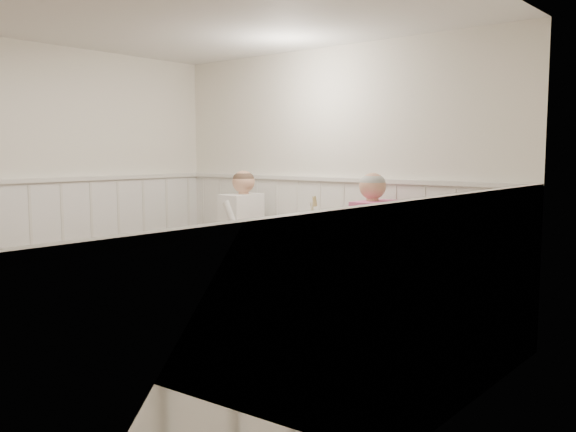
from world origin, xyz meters
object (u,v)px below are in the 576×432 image
(chair_right, at_px, (381,274))
(grass_vase, at_px, (312,218))
(chair_left, at_px, (239,261))
(man_in_pink, at_px, (370,266))
(diner_cream, at_px, (245,249))
(dining_table, at_px, (301,251))
(beer_bottle, at_px, (290,227))

(chair_right, height_order, grass_vase, grass_vase)
(chair_left, distance_m, man_in_pink, 1.63)
(man_in_pink, xyz_separation_m, diner_cream, (-1.49, -0.01, -0.00))
(man_in_pink, relative_size, grass_vase, 3.33)
(chair_left, distance_m, grass_vase, 0.95)
(dining_table, height_order, chair_right, chair_right)
(chair_right, relative_size, chair_left, 1.15)
(man_in_pink, relative_size, diner_cream, 1.01)
(dining_table, xyz_separation_m, diner_cream, (-0.72, -0.03, -0.05))
(chair_right, xyz_separation_m, chair_left, (-1.70, -0.03, -0.07))
(dining_table, distance_m, beer_bottle, 0.40)
(man_in_pink, relative_size, beer_bottle, 7.10)
(dining_table, relative_size, chair_right, 0.97)
(chair_left, xyz_separation_m, grass_vase, (0.79, 0.22, 0.49))
(chair_right, distance_m, chair_left, 1.70)
(chair_right, relative_size, man_in_pink, 0.67)
(man_in_pink, xyz_separation_m, beer_bottle, (-1.07, 0.20, 0.24))
(dining_table, distance_m, chair_right, 0.86)
(diner_cream, distance_m, grass_vase, 0.79)
(chair_left, bearing_deg, beer_bottle, 16.78)
(grass_vase, bearing_deg, dining_table, -75.79)
(chair_right, bearing_deg, chair_left, -179.03)
(diner_cream, bearing_deg, chair_right, 2.78)
(chair_right, height_order, man_in_pink, man_in_pink)
(chair_left, height_order, diner_cream, diner_cream)
(man_in_pink, xyz_separation_m, grass_vase, (-0.84, 0.26, 0.34))
(chair_left, relative_size, diner_cream, 0.59)
(chair_right, distance_m, grass_vase, 1.02)
(dining_table, bearing_deg, man_in_pink, -1.06)
(diner_cream, bearing_deg, grass_vase, 22.52)
(chair_right, bearing_deg, man_in_pink, -140.05)
(chair_right, distance_m, man_in_pink, 0.12)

